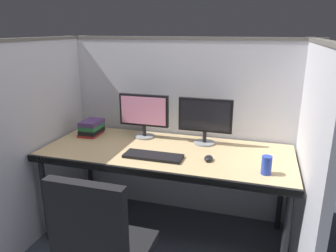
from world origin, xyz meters
TOP-DOWN VIEW (x-y plane):
  - cubicle_partition_rear at (0.00, 0.74)m, footprint 2.21×0.06m
  - cubicle_partition_left at (-0.99, 0.20)m, footprint 0.06×1.41m
  - cubicle_partition_right at (0.99, 0.20)m, footprint 0.06×1.41m
  - desk at (0.00, 0.29)m, footprint 1.90×0.80m
  - monitor_left at (-0.27, 0.54)m, footprint 0.43×0.17m
  - monitor_right at (0.25, 0.53)m, footprint 0.43×0.17m
  - keyboard_main at (-0.05, 0.13)m, footprint 0.43×0.15m
  - computer_mouse at (0.35, 0.19)m, footprint 0.06×0.10m
  - book_stack at (-0.74, 0.47)m, footprint 0.16×0.22m
  - soda_can at (0.74, 0.08)m, footprint 0.07×0.07m

SIDE VIEW (x-z plane):
  - desk at x=0.00m, z-range 0.32..1.06m
  - keyboard_main at x=-0.05m, z-range 0.74..0.76m
  - computer_mouse at x=0.35m, z-range 0.74..0.77m
  - cubicle_partition_rear at x=0.00m, z-range 0.00..1.58m
  - cubicle_partition_left at x=-0.99m, z-range 0.00..1.58m
  - cubicle_partition_right at x=0.99m, z-range 0.00..1.58m
  - soda_can at x=0.74m, z-range 0.74..0.86m
  - book_stack at x=-0.74m, z-range 0.74..0.87m
  - monitor_left at x=-0.27m, z-range 0.77..1.14m
  - monitor_right at x=0.25m, z-range 0.77..1.14m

